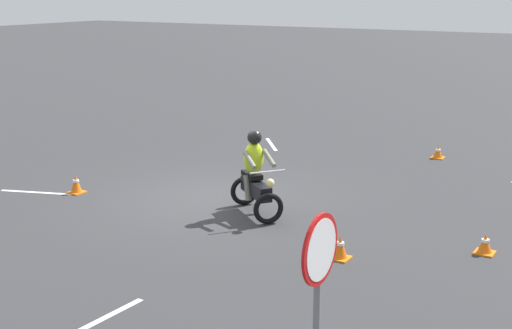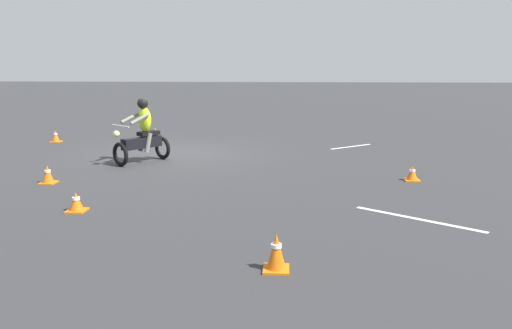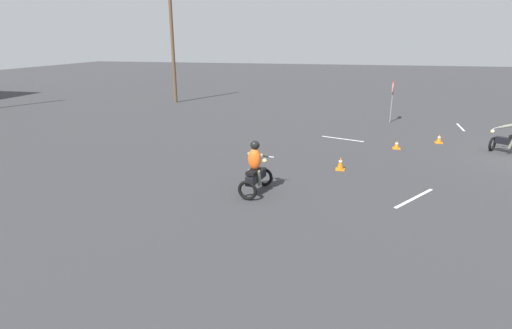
{
  "view_description": "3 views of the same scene",
  "coord_description": "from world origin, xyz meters",
  "px_view_note": "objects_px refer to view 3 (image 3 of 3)",
  "views": [
    {
      "loc": [
        11.8,
        8.19,
        4.33
      ],
      "look_at": [
        0.41,
        1.29,
        1.0
      ],
      "focal_mm": 50.0,
      "sensor_mm": 36.0,
      "label": 1
    },
    {
      "loc": [
        -3.39,
        13.68,
        2.47
      ],
      "look_at": [
        -2.84,
        5.83,
        0.9
      ],
      "focal_mm": 35.0,
      "sensor_mm": 36.0,
      "label": 2
    },
    {
      "loc": [
        -17.22,
        7.8,
        4.5
      ],
      "look_at": [
        -6.09,
        10.38,
        0.9
      ],
      "focal_mm": 28.0,
      "sensor_mm": 36.0,
      "label": 3
    }
  ],
  "objects_px": {
    "traffic_cone_mid_left": "(439,139)",
    "traffic_cone_far_right": "(340,164)",
    "utility_pole_near": "(173,47)",
    "stop_sign": "(392,93)",
    "traffic_cone_far_center": "(397,145)",
    "motorcycle_rider_background": "(256,170)",
    "motorcycle_rider_foreground": "(512,137)"
  },
  "relations": [
    {
      "from": "stop_sign",
      "to": "motorcycle_rider_background",
      "type": "bearing_deg",
      "value": 158.16
    },
    {
      "from": "stop_sign",
      "to": "traffic_cone_mid_left",
      "type": "relative_size",
      "value": 5.87
    },
    {
      "from": "traffic_cone_far_center",
      "to": "motorcycle_rider_foreground",
      "type": "bearing_deg",
      "value": -88.37
    },
    {
      "from": "motorcycle_rider_foreground",
      "to": "utility_pole_near",
      "type": "bearing_deg",
      "value": 100.06
    },
    {
      "from": "motorcycle_rider_foreground",
      "to": "traffic_cone_far_right",
      "type": "relative_size",
      "value": 3.5
    },
    {
      "from": "motorcycle_rider_background",
      "to": "utility_pole_near",
      "type": "bearing_deg",
      "value": 130.66
    },
    {
      "from": "motorcycle_rider_background",
      "to": "traffic_cone_far_right",
      "type": "height_order",
      "value": "motorcycle_rider_background"
    },
    {
      "from": "motorcycle_rider_foreground",
      "to": "traffic_cone_far_center",
      "type": "xyz_separation_m",
      "value": [
        -0.13,
        4.41,
        -0.56
      ]
    },
    {
      "from": "traffic_cone_mid_left",
      "to": "traffic_cone_far_right",
      "type": "relative_size",
      "value": 0.83
    },
    {
      "from": "stop_sign",
      "to": "utility_pole_near",
      "type": "relative_size",
      "value": 0.29
    },
    {
      "from": "stop_sign",
      "to": "traffic_cone_far_center",
      "type": "bearing_deg",
      "value": 178.04
    },
    {
      "from": "traffic_cone_far_right",
      "to": "traffic_cone_mid_left",
      "type": "bearing_deg",
      "value": -40.43
    },
    {
      "from": "motorcycle_rider_background",
      "to": "traffic_cone_far_center",
      "type": "relative_size",
      "value": 4.92
    },
    {
      "from": "motorcycle_rider_foreground",
      "to": "stop_sign",
      "type": "xyz_separation_m",
      "value": [
        5.77,
        4.2,
        0.91
      ]
    },
    {
      "from": "stop_sign",
      "to": "utility_pole_near",
      "type": "xyz_separation_m",
      "value": [
        4.23,
        14.87,
        2.33
      ]
    },
    {
      "from": "motorcycle_rider_background",
      "to": "utility_pole_near",
      "type": "distance_m",
      "value": 19.54
    },
    {
      "from": "motorcycle_rider_background",
      "to": "traffic_cone_mid_left",
      "type": "relative_size",
      "value": 4.23
    },
    {
      "from": "motorcycle_rider_foreground",
      "to": "traffic_cone_mid_left",
      "type": "height_order",
      "value": "motorcycle_rider_foreground"
    },
    {
      "from": "motorcycle_rider_background",
      "to": "traffic_cone_far_center",
      "type": "height_order",
      "value": "motorcycle_rider_background"
    },
    {
      "from": "utility_pole_near",
      "to": "stop_sign",
      "type": "bearing_deg",
      "value": -105.87
    },
    {
      "from": "traffic_cone_mid_left",
      "to": "stop_sign",
      "type": "bearing_deg",
      "value": 21.75
    },
    {
      "from": "traffic_cone_far_right",
      "to": "motorcycle_rider_foreground",
      "type": "bearing_deg",
      "value": -61.5
    },
    {
      "from": "traffic_cone_mid_left",
      "to": "traffic_cone_far_right",
      "type": "bearing_deg",
      "value": 139.57
    },
    {
      "from": "utility_pole_near",
      "to": "motorcycle_rider_foreground",
      "type": "bearing_deg",
      "value": -117.66
    },
    {
      "from": "motorcycle_rider_background",
      "to": "traffic_cone_far_right",
      "type": "distance_m",
      "value": 3.83
    },
    {
      "from": "traffic_cone_mid_left",
      "to": "traffic_cone_far_center",
      "type": "xyz_separation_m",
      "value": [
        -1.47,
        1.97,
        -0.03
      ]
    },
    {
      "from": "motorcycle_rider_foreground",
      "to": "traffic_cone_far_right",
      "type": "xyz_separation_m",
      "value": [
        -3.62,
        6.67,
        -0.5
      ]
    },
    {
      "from": "motorcycle_rider_foreground",
      "to": "stop_sign",
      "type": "height_order",
      "value": "stop_sign"
    },
    {
      "from": "traffic_cone_mid_left",
      "to": "utility_pole_near",
      "type": "bearing_deg",
      "value": 62.52
    },
    {
      "from": "traffic_cone_far_right",
      "to": "motorcycle_rider_background",
      "type": "bearing_deg",
      "value": 139.68
    },
    {
      "from": "traffic_cone_mid_left",
      "to": "traffic_cone_far_right",
      "type": "distance_m",
      "value": 6.53
    },
    {
      "from": "motorcycle_rider_foreground",
      "to": "motorcycle_rider_background",
      "type": "bearing_deg",
      "value": 163.24
    }
  ]
}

